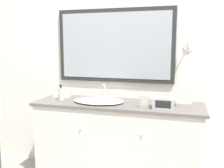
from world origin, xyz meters
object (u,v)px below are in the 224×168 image
object	(u,v)px
sink_basin	(99,100)
soap_bottle	(61,94)
appliance_box	(163,103)
picture_frame	(144,102)

from	to	relation	value
sink_basin	soap_bottle	bearing A→B (deg)	-178.57
sink_basin	soap_bottle	size ratio (longest dim) A/B	3.11
sink_basin	appliance_box	distance (m)	0.69
sink_basin	picture_frame	bearing A→B (deg)	-12.42
sink_basin	appliance_box	world-z (taller)	sink_basin
soap_bottle	picture_frame	distance (m)	0.95
soap_bottle	appliance_box	world-z (taller)	soap_bottle
sink_basin	appliance_box	xyz separation A→B (m)	(0.69, -0.09, 0.04)
appliance_box	picture_frame	bearing A→B (deg)	-172.48
appliance_box	picture_frame	xyz separation A→B (m)	(-0.18, -0.02, 0.00)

